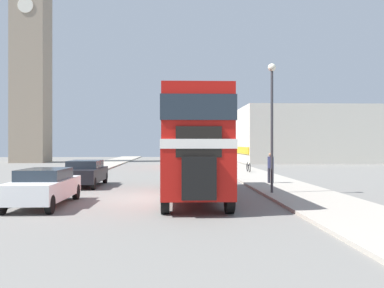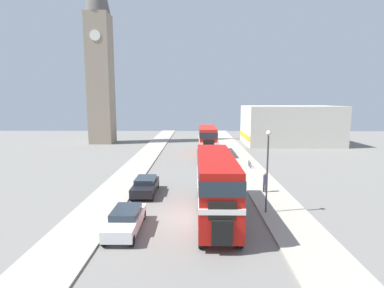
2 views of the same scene
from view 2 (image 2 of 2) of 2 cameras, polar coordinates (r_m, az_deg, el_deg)
ground_plane at (r=21.22m, az=-0.47°, el=-13.91°), size 120.00×120.00×0.00m
sidewalk_right at (r=22.12m, az=17.79°, el=-13.20°), size 3.50×120.00×0.12m
sidewalk_left at (r=22.36m, az=-18.51°, el=-13.00°), size 3.50×120.00×0.12m
double_decker_bus at (r=20.67m, az=4.50°, el=-7.04°), size 2.45×10.67×4.33m
bus_distant at (r=44.84m, az=2.94°, el=1.12°), size 2.50×9.34×4.14m
car_parked_near at (r=19.46m, az=-12.51°, el=-13.90°), size 1.78×4.66×1.39m
car_parked_mid at (r=26.39m, az=-8.86°, el=-7.82°), size 1.84×4.55×1.42m
pedestrian_walking at (r=26.92m, az=13.76°, el=-6.88°), size 0.35×0.35×1.72m
bicycle_on_pavement at (r=36.51m, az=10.95°, el=-3.80°), size 0.05×1.76×0.78m
street_lamp at (r=21.48m, az=14.21°, el=-2.87°), size 0.36×0.36×5.86m
church_tower at (r=60.22m, az=-17.29°, el=17.89°), size 4.38×4.38×36.14m
shop_building_block at (r=58.61m, az=18.14°, el=3.45°), size 16.76×11.39×7.06m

